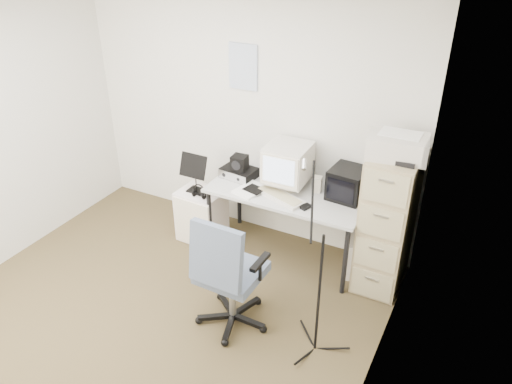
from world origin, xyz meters
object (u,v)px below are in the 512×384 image
at_px(filing_cabinet, 387,222).
at_px(side_cart, 202,215).
at_px(desk, 287,224).
at_px(office_chair, 232,270).

bearing_deg(filing_cabinet, side_cart, -174.91).
xyz_separation_m(desk, side_cart, (-0.91, -0.14, -0.09)).
xyz_separation_m(filing_cabinet, desk, (-0.95, -0.03, -0.29)).
distance_m(desk, office_chair, 1.08).
height_order(filing_cabinet, side_cart, filing_cabinet).
distance_m(filing_cabinet, office_chair, 1.46).
distance_m(filing_cabinet, desk, 0.99).
distance_m(filing_cabinet, side_cart, 1.90).
relative_size(filing_cabinet, office_chair, 1.21).
xyz_separation_m(desk, office_chair, (-0.01, -1.07, 0.17)).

